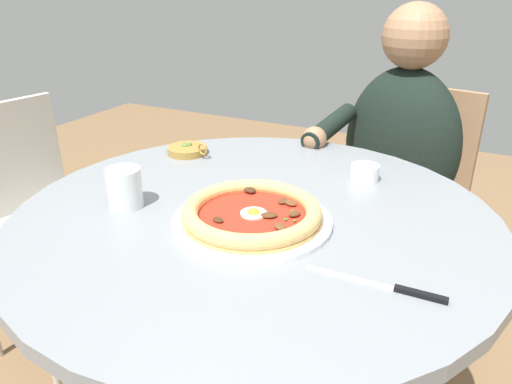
{
  "coord_description": "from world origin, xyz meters",
  "views": [
    {
      "loc": [
        -0.78,
        -0.4,
        1.19
      ],
      "look_at": [
        0.0,
        -0.0,
        0.8
      ],
      "focal_mm": 33.57,
      "sensor_mm": 36.0,
      "label": 1
    }
  ],
  "objects_px": {
    "pizza_on_plate": "(252,215)",
    "dining_table": "(255,281)",
    "water_glass": "(125,190)",
    "cafe_chair_diner": "(410,186)",
    "ramekin_capers": "(365,172)",
    "cafe_chair_spare_near": "(35,208)",
    "steak_knife": "(396,288)",
    "diner_person": "(393,202)",
    "olive_pan": "(188,150)"
  },
  "relations": [
    {
      "from": "pizza_on_plate",
      "to": "dining_table",
      "type": "bearing_deg",
      "value": 22.53
    },
    {
      "from": "water_glass",
      "to": "steak_knife",
      "type": "xyz_separation_m",
      "value": [
        -0.05,
        -0.56,
        -0.03
      ]
    },
    {
      "from": "cafe_chair_spare_near",
      "to": "steak_knife",
      "type": "bearing_deg",
      "value": -103.01
    },
    {
      "from": "steak_knife",
      "to": "ramekin_capers",
      "type": "height_order",
      "value": "ramekin_capers"
    },
    {
      "from": "cafe_chair_diner",
      "to": "pizza_on_plate",
      "type": "bearing_deg",
      "value": 169.76
    },
    {
      "from": "olive_pan",
      "to": "ramekin_capers",
      "type": "bearing_deg",
      "value": -86.35
    },
    {
      "from": "pizza_on_plate",
      "to": "cafe_chair_diner",
      "type": "distance_m",
      "value": 0.95
    },
    {
      "from": "ramekin_capers",
      "to": "cafe_chair_diner",
      "type": "height_order",
      "value": "cafe_chair_diner"
    },
    {
      "from": "ramekin_capers",
      "to": "cafe_chair_diner",
      "type": "xyz_separation_m",
      "value": [
        0.59,
        -0.03,
        -0.26
      ]
    },
    {
      "from": "diner_person",
      "to": "pizza_on_plate",
      "type": "bearing_deg",
      "value": 170.24
    },
    {
      "from": "water_glass",
      "to": "cafe_chair_diner",
      "type": "relative_size",
      "value": 0.1
    },
    {
      "from": "cafe_chair_diner",
      "to": "cafe_chair_spare_near",
      "type": "xyz_separation_m",
      "value": [
        -0.73,
        1.03,
        0.0
      ]
    },
    {
      "from": "water_glass",
      "to": "diner_person",
      "type": "height_order",
      "value": "diner_person"
    },
    {
      "from": "dining_table",
      "to": "diner_person",
      "type": "relative_size",
      "value": 0.87
    },
    {
      "from": "steak_knife",
      "to": "diner_person",
      "type": "bearing_deg",
      "value": 10.61
    },
    {
      "from": "steak_knife",
      "to": "diner_person",
      "type": "relative_size",
      "value": 0.19
    },
    {
      "from": "dining_table",
      "to": "steak_knife",
      "type": "relative_size",
      "value": 4.5
    },
    {
      "from": "cafe_chair_spare_near",
      "to": "diner_person",
      "type": "bearing_deg",
      "value": -59.28
    },
    {
      "from": "ramekin_capers",
      "to": "cafe_chair_diner",
      "type": "distance_m",
      "value": 0.65
    },
    {
      "from": "ramekin_capers",
      "to": "cafe_chair_spare_near",
      "type": "height_order",
      "value": "cafe_chair_spare_near"
    },
    {
      "from": "water_glass",
      "to": "ramekin_capers",
      "type": "height_order",
      "value": "water_glass"
    },
    {
      "from": "ramekin_capers",
      "to": "olive_pan",
      "type": "height_order",
      "value": "olive_pan"
    },
    {
      "from": "olive_pan",
      "to": "dining_table",
      "type": "bearing_deg",
      "value": -125.6
    },
    {
      "from": "cafe_chair_spare_near",
      "to": "dining_table",
      "type": "bearing_deg",
      "value": -98.19
    },
    {
      "from": "water_glass",
      "to": "cafe_chair_diner",
      "type": "xyz_separation_m",
      "value": [
        0.95,
        -0.43,
        -0.28
      ]
    },
    {
      "from": "dining_table",
      "to": "diner_person",
      "type": "xyz_separation_m",
      "value": [
        0.72,
        -0.15,
        -0.08
      ]
    },
    {
      "from": "dining_table",
      "to": "water_glass",
      "type": "relative_size",
      "value": 11.86
    },
    {
      "from": "ramekin_capers",
      "to": "cafe_chair_spare_near",
      "type": "bearing_deg",
      "value": 97.71
    },
    {
      "from": "ramekin_capers",
      "to": "cafe_chair_spare_near",
      "type": "xyz_separation_m",
      "value": [
        -0.14,
        1.0,
        -0.26
      ]
    },
    {
      "from": "pizza_on_plate",
      "to": "cafe_chair_spare_near",
      "type": "relative_size",
      "value": 0.37
    },
    {
      "from": "ramekin_capers",
      "to": "dining_table",
      "type": "bearing_deg",
      "value": 148.64
    },
    {
      "from": "pizza_on_plate",
      "to": "cafe_chair_spare_near",
      "type": "distance_m",
      "value": 0.92
    },
    {
      "from": "steak_knife",
      "to": "olive_pan",
      "type": "xyz_separation_m",
      "value": [
        0.37,
        0.63,
        0.01
      ]
    },
    {
      "from": "steak_knife",
      "to": "cafe_chair_diner",
      "type": "distance_m",
      "value": 1.04
    },
    {
      "from": "dining_table",
      "to": "steak_knife",
      "type": "bearing_deg",
      "value": -114.94
    },
    {
      "from": "ramekin_capers",
      "to": "diner_person",
      "type": "xyz_separation_m",
      "value": [
        0.46,
        0.0,
        -0.27
      ]
    },
    {
      "from": "water_glass",
      "to": "cafe_chair_diner",
      "type": "distance_m",
      "value": 1.08
    },
    {
      "from": "steak_knife",
      "to": "ramekin_capers",
      "type": "bearing_deg",
      "value": 21.36
    },
    {
      "from": "cafe_chair_diner",
      "to": "cafe_chair_spare_near",
      "type": "relative_size",
      "value": 1.01
    },
    {
      "from": "steak_knife",
      "to": "diner_person",
      "type": "xyz_separation_m",
      "value": [
        0.86,
        0.16,
        -0.25
      ]
    },
    {
      "from": "olive_pan",
      "to": "cafe_chair_diner",
      "type": "distance_m",
      "value": 0.84
    },
    {
      "from": "cafe_chair_diner",
      "to": "ramekin_capers",
      "type": "bearing_deg",
      "value": 177.35
    },
    {
      "from": "pizza_on_plate",
      "to": "water_glass",
      "type": "xyz_separation_m",
      "value": [
        -0.05,
        0.27,
        0.02
      ]
    },
    {
      "from": "water_glass",
      "to": "ramekin_capers",
      "type": "bearing_deg",
      "value": -48.34
    },
    {
      "from": "diner_person",
      "to": "steak_knife",
      "type": "bearing_deg",
      "value": -169.39
    },
    {
      "from": "dining_table",
      "to": "water_glass",
      "type": "height_order",
      "value": "water_glass"
    },
    {
      "from": "water_glass",
      "to": "diner_person",
      "type": "distance_m",
      "value": 0.96
    },
    {
      "from": "dining_table",
      "to": "olive_pan",
      "type": "xyz_separation_m",
      "value": [
        0.23,
        0.32,
        0.18
      ]
    },
    {
      "from": "pizza_on_plate",
      "to": "ramekin_capers",
      "type": "distance_m",
      "value": 0.34
    },
    {
      "from": "pizza_on_plate",
      "to": "water_glass",
      "type": "relative_size",
      "value": 3.73
    }
  ]
}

